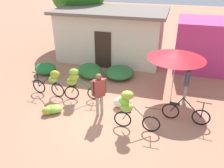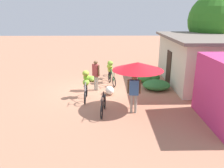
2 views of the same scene
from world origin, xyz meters
name	(u,v)px [view 1 (image 1 of 2)]	position (x,y,z in m)	size (l,w,h in m)	color
ground_plane	(104,118)	(0.00, 0.00, 0.00)	(60.00, 60.00, 0.00)	#AF7458
building_low	(112,34)	(-1.50, 6.26, 1.46)	(6.30, 3.95, 2.89)	beige
shop_pink	(207,45)	(3.83, 6.10, 1.30)	(3.20, 2.80, 2.60)	#C83574
hedge_bush_front_left	(46,69)	(-4.14, 2.92, 0.28)	(1.12, 0.98, 0.57)	#247E36
hedge_bush_front_right	(89,70)	(-1.95, 3.46, 0.26)	(1.22, 1.34, 0.51)	#317D33
hedge_bush_mid	(91,73)	(-1.68, 3.10, 0.27)	(1.09, 1.00, 0.54)	#2B722E
hedge_bush_by_door	(120,72)	(-0.32, 3.57, 0.26)	(1.43, 1.56, 0.51)	#2E6F32
market_umbrella	(177,54)	(2.30, 2.12, 1.98)	(2.27, 2.27, 2.16)	beige
bicycle_leftmost	(52,81)	(-2.61, 0.94, 0.73)	(1.60, 0.37, 1.23)	black
bicycle_near_pile	(76,81)	(-1.52, 0.97, 0.84)	(1.54, 0.59, 1.40)	black
bicycle_center_loaded	(129,107)	(0.97, -0.32, 0.86)	(1.60, 0.38, 1.44)	black
bicycle_by_shop	(186,113)	(2.86, 0.58, 0.35)	(1.68, 0.24, 0.97)	black
banana_pile_on_ground	(52,109)	(-2.05, -0.22, 0.14)	(0.75, 0.73, 0.32)	#8ABE40
produce_sack	(122,102)	(0.46, 0.89, 0.22)	(0.70, 0.44, 0.44)	silver
person_vendor	(99,91)	(-0.22, 0.13, 1.06)	(0.45, 0.42, 1.72)	gray
person_bystander	(187,79)	(2.82, 1.91, 1.07)	(0.24, 0.58, 1.74)	gray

